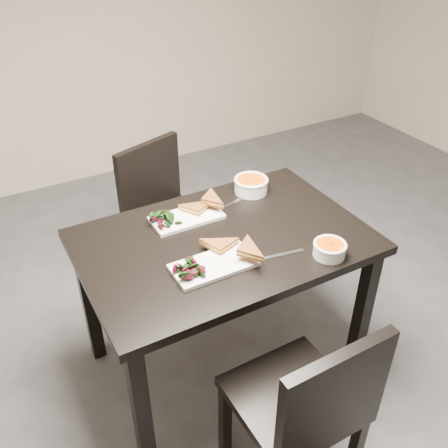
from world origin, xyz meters
name	(u,v)px	position (x,y,z in m)	size (l,w,h in m)	color
ground	(324,364)	(0.00, 0.00, 0.00)	(5.00, 5.00, 0.00)	#47474C
table	(224,256)	(-0.42, 0.27, 0.65)	(1.20, 0.80, 0.75)	black
chair_near	(307,405)	(-0.47, -0.41, 0.48)	(0.43, 0.43, 0.85)	black
chair_far	(165,209)	(-0.39, 1.00, 0.48)	(0.53, 0.53, 0.85)	black
plate_near	(214,265)	(-0.55, 0.12, 0.76)	(0.33, 0.16, 0.02)	white
sandwich_near	(227,251)	(-0.48, 0.14, 0.79)	(0.16, 0.12, 0.05)	#9B4E20
salad_near	(190,267)	(-0.65, 0.12, 0.79)	(0.10, 0.09, 0.05)	black
soup_bowl_near	(330,249)	(-0.11, -0.04, 0.78)	(0.13, 0.13, 0.06)	white
cutlery_near	(283,254)	(-0.27, 0.05, 0.75)	(0.18, 0.02, 0.00)	silver
plate_far	(187,218)	(-0.49, 0.48, 0.76)	(0.32, 0.16, 0.02)	white
sandwich_far	(201,209)	(-0.43, 0.46, 0.79)	(0.16, 0.12, 0.05)	#9B4E20
salad_far	(166,218)	(-0.59, 0.48, 0.79)	(0.10, 0.09, 0.04)	black
soup_bowl_far	(251,184)	(-0.12, 0.55, 0.79)	(0.17, 0.17, 0.07)	white
cutlery_far	(226,206)	(-0.29, 0.49, 0.75)	(0.18, 0.02, 0.00)	silver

